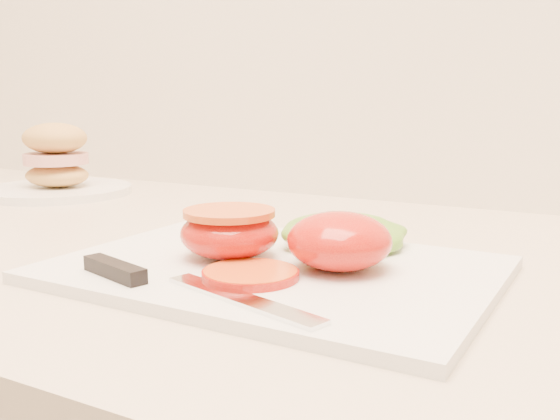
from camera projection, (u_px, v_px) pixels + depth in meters
The scene contains 7 objects.
cutting_board at pixel (274, 269), 0.53m from camera, with size 0.36×0.26×0.01m, color silver.
tomato_half_dome at pixel (339, 241), 0.51m from camera, with size 0.09×0.09×0.05m, color red.
tomato_half_cut at pixel (229, 231), 0.55m from camera, with size 0.09×0.09×0.04m.
tomato_slice_0 at pixel (250, 274), 0.49m from camera, with size 0.07×0.07×0.01m, color #D65B1F.
lettuce_leaf_0 at pixel (345, 235), 0.58m from camera, with size 0.12×0.09×0.03m, color #669D29.
knife at pixel (161, 280), 0.47m from camera, with size 0.23×0.06×0.01m.
sandwich_plate at pixel (57, 169), 0.96m from camera, with size 0.22×0.22×0.11m.
Camera 1 is at (0.05, 1.14, 1.08)m, focal length 40.00 mm.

